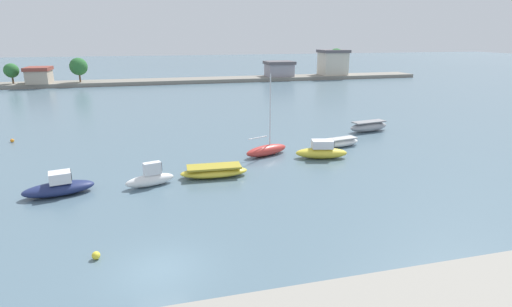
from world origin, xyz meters
TOP-DOWN VIEW (x-y plane):
  - ground_plane at (0.00, 0.00)m, footprint 400.00×400.00m
  - moored_boat_1 at (-6.40, 11.16)m, footprint 4.82×2.66m
  - moored_boat_2 at (-0.33, 11.32)m, footprint 3.68×1.95m
  - moored_boat_3 at (4.44, 12.08)m, footprint 5.24×2.09m
  - moored_boat_4 at (9.94, 16.55)m, footprint 4.55×2.77m
  - moored_boat_5 at (14.43, 14.50)m, footprint 4.79×2.59m
  - moored_boat_6 at (17.76, 17.55)m, footprint 4.35×2.06m
  - moored_boat_7 at (23.72, 22.63)m, footprint 5.10×2.30m
  - mooring_buoy_0 at (-13.92, 27.48)m, footprint 0.37×0.37m
  - mooring_buoy_1 at (-3.02, 1.77)m, footprint 0.40×0.40m
  - distant_shoreline at (1.32, 76.40)m, footprint 130.11×7.32m

SIDE VIEW (x-z plane):
  - ground_plane at x=0.00m, z-range 0.00..0.00m
  - mooring_buoy_0 at x=-13.92m, z-range 0.00..0.37m
  - mooring_buoy_1 at x=-3.02m, z-range 0.00..0.40m
  - moored_boat_6 at x=17.76m, z-range -0.02..0.84m
  - moored_boat_3 at x=4.44m, z-range -0.02..0.87m
  - moored_boat_4 at x=9.94m, z-range -3.14..4.18m
  - moored_boat_7 at x=23.72m, z-range -0.02..1.15m
  - moored_boat_1 at x=-6.40m, z-range -0.24..1.38m
  - moored_boat_2 at x=-0.33m, z-range -0.29..1.46m
  - moored_boat_5 at x=14.43m, z-range -0.20..1.45m
  - distant_shoreline at x=1.32m, z-range -1.73..6.16m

